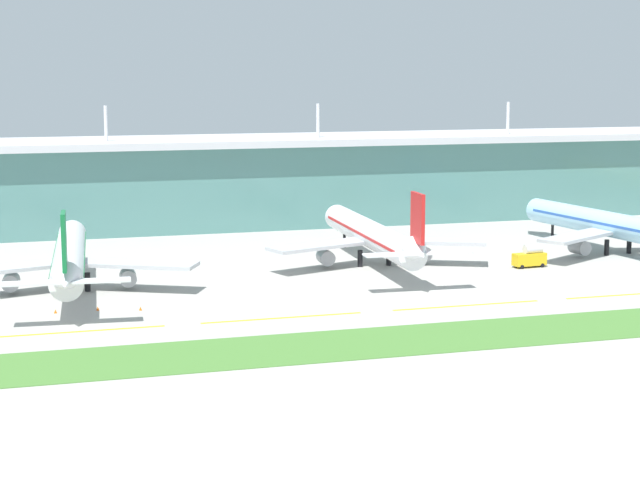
{
  "coord_description": "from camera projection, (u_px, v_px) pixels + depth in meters",
  "views": [
    {
      "loc": [
        -81.12,
        -174.84,
        41.76
      ],
      "look_at": [
        -19.46,
        33.52,
        7.0
      ],
      "focal_mm": 60.07,
      "sensor_mm": 36.0,
      "label": 1
    }
  ],
  "objects": [
    {
      "name": "ground_plane",
      "position": [
        474.0,
        301.0,
        194.88
      ],
      "size": [
        600.0,
        600.0,
        0.0
      ],
      "primitive_type": "plane",
      "color": "#A8A59E"
    },
    {
      "name": "terminal_building",
      "position": [
        312.0,
        178.0,
        294.14
      ],
      "size": [
        288.0,
        34.0,
        32.67
      ],
      "color": "slate",
      "rests_on": "ground"
    },
    {
      "name": "airliner_near_middle",
      "position": [
        69.0,
        257.0,
        203.12
      ],
      "size": [
        48.64,
        68.06,
        18.9
      ],
      "color": "silver",
      "rests_on": "ground"
    },
    {
      "name": "airliner_center",
      "position": [
        373.0,
        235.0,
        229.77
      ],
      "size": [
        48.75,
        67.9,
        18.9
      ],
      "color": "white",
      "rests_on": "ground"
    },
    {
      "name": "airliner_far_middle",
      "position": [
        615.0,
        226.0,
        244.2
      ],
      "size": [
        48.36,
        68.24,
        18.9
      ],
      "color": "#9ED1EA",
      "rests_on": "ground"
    },
    {
      "name": "taxiway_stripe_west",
      "position": [
        78.0,
        332.0,
        171.97
      ],
      "size": [
        28.0,
        0.7,
        0.04
      ],
      "primitive_type": "cube",
      "color": "yellow",
      "rests_on": "ground"
    },
    {
      "name": "taxiway_stripe_mid_west",
      "position": [
        282.0,
        318.0,
        181.49
      ],
      "size": [
        28.0,
        0.7,
        0.04
      ],
      "primitive_type": "cube",
      "color": "yellow",
      "rests_on": "ground"
    },
    {
      "name": "taxiway_stripe_centre",
      "position": [
        466.0,
        305.0,
        191.02
      ],
      "size": [
        28.0,
        0.7,
        0.04
      ],
      "primitive_type": "cube",
      "color": "yellow",
      "rests_on": "ground"
    },
    {
      "name": "taxiway_stripe_mid_east",
      "position": [
        633.0,
        294.0,
        200.55
      ],
      "size": [
        28.0,
        0.7,
        0.04
      ],
      "primitive_type": "cube",
      "color": "yellow",
      "rests_on": "ground"
    },
    {
      "name": "grass_verge",
      "position": [
        535.0,
        330.0,
        172.89
      ],
      "size": [
        300.0,
        18.0,
        0.1
      ],
      "primitive_type": "cube",
      "color": "#477A33",
      "rests_on": "ground"
    },
    {
      "name": "fuel_truck",
      "position": [
        530.0,
        257.0,
        227.72
      ],
      "size": [
        7.4,
        3.22,
        4.95
      ],
      "color": "gold",
      "rests_on": "ground"
    },
    {
      "name": "safety_cone_left_wingtip",
      "position": [
        140.0,
        308.0,
        187.18
      ],
      "size": [
        0.56,
        0.56,
        0.7
      ],
      "primitive_type": "cone",
      "color": "orange",
      "rests_on": "ground"
    },
    {
      "name": "safety_cone_nose_front",
      "position": [
        55.0,
        311.0,
        184.99
      ],
      "size": [
        0.56,
        0.56,
        0.7
      ],
      "primitive_type": "cone",
      "color": "orange",
      "rests_on": "ground"
    },
    {
      "name": "safety_cone_right_wingtip",
      "position": [
        98.0,
        308.0,
        187.24
      ],
      "size": [
        0.56,
        0.56,
        0.7
      ],
      "primitive_type": "cone",
      "color": "orange",
      "rests_on": "ground"
    }
  ]
}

